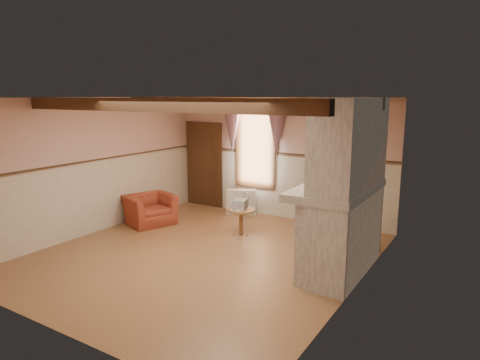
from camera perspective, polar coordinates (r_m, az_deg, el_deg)
The scene contains 26 objects.
floor at distance 7.89m, azimuth -4.99°, elevation -9.90°, with size 5.50×6.00×0.01m, color brown.
ceiling at distance 7.36m, azimuth -5.36°, elevation 10.89°, with size 5.50×6.00×0.01m, color silver.
wall_back at distance 10.03m, azimuth 5.14°, elevation 2.94°, with size 5.50×0.02×2.80m, color tan.
wall_front at distance 5.47m, azimuth -24.37°, elevation -5.02°, with size 5.50×0.02×2.80m, color tan.
wall_left at distance 9.39m, azimuth -18.76°, elevation 1.82°, with size 0.02×6.00×2.80m, color tan.
wall_right at distance 6.29m, azimuth 15.39°, elevation -2.39°, with size 0.02×6.00×2.80m, color tan.
wainscot at distance 7.65m, azimuth -5.08°, elevation -4.65°, with size 5.50×6.00×1.50m, color beige, non-canonical shape.
chair_rail at distance 7.48m, azimuth -5.18°, elevation 0.89°, with size 5.50×6.00×0.08m, color black, non-canonical shape.
firebox at distance 7.32m, azimuth 10.67°, elevation -8.00°, with size 0.20×0.95×0.90m, color black.
armchair at distance 9.80m, azimuth -11.92°, elevation -3.85°, with size 1.01×0.88×0.66m, color maroon.
side_table at distance 8.84m, azimuth 0.14°, elevation -5.62°, with size 0.58×0.58×0.55m, color brown.
book_stack at distance 8.73m, azimuth -0.00°, elevation -3.28°, with size 0.26×0.32×0.20m, color #B7AD8C.
radiator at distance 10.38m, azimuth 0.18°, elevation -2.93°, with size 0.70×0.18×0.60m, color silver.
bowl at distance 7.02m, azimuth 12.97°, elevation -0.37°, with size 0.32×0.32×0.08m, color brown.
mantel_clock at distance 7.54m, azimuth 14.37°, elevation 0.81°, with size 0.14×0.24×0.20m, color black.
oil_lamp at distance 7.16m, azimuth 13.43°, elevation 0.65°, with size 0.11×0.11×0.28m, color gold.
candle_red at distance 6.41m, azimuth 11.10°, elevation -1.01°, with size 0.06×0.06×0.16m, color #B12C15.
jar_yellow at distance 6.77m, azimuth 12.23°, elevation -0.59°, with size 0.06×0.06×0.12m, color yellow.
fireplace at distance 6.94m, azimuth 14.22°, elevation -1.07°, with size 0.85×2.00×2.80m, color gray.
mantel at distance 7.00m, azimuth 12.81°, elevation -1.24°, with size 1.05×2.05×0.12m, color gray.
overmantel_mirror at distance 6.96m, azimuth 11.58°, elevation 3.84°, with size 0.06×1.44×1.04m, color silver.
door at distance 11.12m, azimuth -4.76°, elevation 1.93°, with size 1.10×0.10×2.10m, color black.
window at distance 10.25m, azimuth 2.08°, elevation 4.56°, with size 1.06×0.08×2.02m, color white.
window_drapes at distance 10.12m, azimuth 1.85°, elevation 7.89°, with size 1.30×0.14×1.40m, color gray.
ceiling_beam_front at distance 6.44m, azimuth -11.86°, elevation 9.78°, with size 5.50×0.18×0.20m, color black.
ceiling_beam_back at distance 8.35m, azimuth -0.32°, elevation 10.28°, with size 5.50×0.18×0.20m, color black.
Camera 1 is at (4.42, -5.89, 2.83)m, focal length 32.00 mm.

